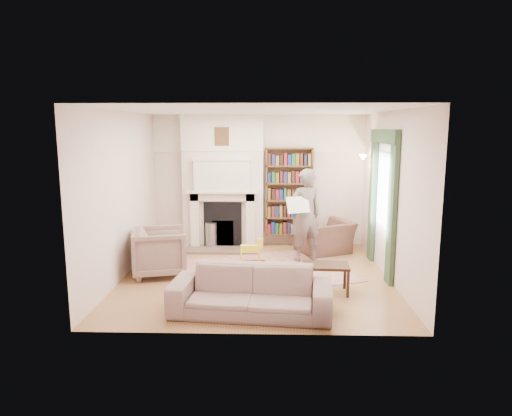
{
  "coord_description": "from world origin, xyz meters",
  "views": [
    {
      "loc": [
        0.23,
        -7.54,
        2.52
      ],
      "look_at": [
        0.0,
        0.25,
        1.15
      ],
      "focal_mm": 32.0,
      "sensor_mm": 36.0,
      "label": 1
    }
  ],
  "objects_px": {
    "armchair_reading": "(324,237)",
    "paraffin_heater": "(211,236)",
    "man_reading": "(305,215)",
    "armchair_left": "(160,252)",
    "rocking_horse": "(250,251)",
    "bookcase": "(289,192)",
    "sofa": "(251,291)",
    "coffee_table": "(325,278)"
  },
  "relations": [
    {
      "from": "bookcase",
      "to": "paraffin_heater",
      "type": "relative_size",
      "value": 3.36
    },
    {
      "from": "man_reading",
      "to": "coffee_table",
      "type": "relative_size",
      "value": 2.54
    },
    {
      "from": "bookcase",
      "to": "man_reading",
      "type": "bearing_deg",
      "value": -77.4
    },
    {
      "from": "sofa",
      "to": "man_reading",
      "type": "height_order",
      "value": "man_reading"
    },
    {
      "from": "armchair_left",
      "to": "rocking_horse",
      "type": "height_order",
      "value": "armchair_left"
    },
    {
      "from": "armchair_left",
      "to": "paraffin_heater",
      "type": "xyz_separation_m",
      "value": [
        0.66,
        1.79,
        -0.13
      ]
    },
    {
      "from": "man_reading",
      "to": "rocking_horse",
      "type": "xyz_separation_m",
      "value": [
        -1.03,
        -0.26,
        -0.64
      ]
    },
    {
      "from": "man_reading",
      "to": "coffee_table",
      "type": "distance_m",
      "value": 1.84
    },
    {
      "from": "armchair_reading",
      "to": "armchair_left",
      "type": "relative_size",
      "value": 1.13
    },
    {
      "from": "rocking_horse",
      "to": "man_reading",
      "type": "bearing_deg",
      "value": 11.34
    },
    {
      "from": "coffee_table",
      "to": "rocking_horse",
      "type": "xyz_separation_m",
      "value": [
        -1.23,
        1.45,
        0.02
      ]
    },
    {
      "from": "sofa",
      "to": "paraffin_heater",
      "type": "distance_m",
      "value": 3.58
    },
    {
      "from": "man_reading",
      "to": "armchair_left",
      "type": "bearing_deg",
      "value": -3.27
    },
    {
      "from": "man_reading",
      "to": "coffee_table",
      "type": "xyz_separation_m",
      "value": [
        0.19,
        -1.71,
        -0.67
      ]
    },
    {
      "from": "armchair_reading",
      "to": "paraffin_heater",
      "type": "xyz_separation_m",
      "value": [
        -2.36,
        0.28,
        -0.05
      ]
    },
    {
      "from": "armchair_left",
      "to": "bookcase",
      "type": "bearing_deg",
      "value": -61.91
    },
    {
      "from": "bookcase",
      "to": "man_reading",
      "type": "distance_m",
      "value": 1.23
    },
    {
      "from": "paraffin_heater",
      "to": "coffee_table",
      "type": "bearing_deg",
      "value": -50.92
    },
    {
      "from": "armchair_left",
      "to": "paraffin_heater",
      "type": "height_order",
      "value": "armchair_left"
    },
    {
      "from": "bookcase",
      "to": "armchair_left",
      "type": "xyz_separation_m",
      "value": [
        -2.31,
        -2.08,
        -0.77
      ]
    },
    {
      "from": "bookcase",
      "to": "coffee_table",
      "type": "distance_m",
      "value": 3.07
    },
    {
      "from": "armchair_reading",
      "to": "armchair_left",
      "type": "bearing_deg",
      "value": 0.82
    },
    {
      "from": "armchair_reading",
      "to": "rocking_horse",
      "type": "xyz_separation_m",
      "value": [
        -1.48,
        -0.86,
        -0.08
      ]
    },
    {
      "from": "sofa",
      "to": "rocking_horse",
      "type": "height_order",
      "value": "sofa"
    },
    {
      "from": "armchair_left",
      "to": "rocking_horse",
      "type": "relative_size",
      "value": 1.61
    },
    {
      "from": "man_reading",
      "to": "rocking_horse",
      "type": "distance_m",
      "value": 1.24
    },
    {
      "from": "bookcase",
      "to": "armchair_left",
      "type": "bearing_deg",
      "value": -138.02
    },
    {
      "from": "man_reading",
      "to": "bookcase",
      "type": "bearing_deg",
      "value": -100.09
    },
    {
      "from": "armchair_left",
      "to": "sofa",
      "type": "distance_m",
      "value": 2.33
    },
    {
      "from": "armchair_reading",
      "to": "rocking_horse",
      "type": "distance_m",
      "value": 1.71
    },
    {
      "from": "sofa",
      "to": "paraffin_heater",
      "type": "xyz_separation_m",
      "value": [
        -0.98,
        3.44,
        -0.04
      ]
    },
    {
      "from": "armchair_reading",
      "to": "rocking_horse",
      "type": "height_order",
      "value": "armchair_reading"
    },
    {
      "from": "armchair_reading",
      "to": "sofa",
      "type": "bearing_deg",
      "value": 40.77
    },
    {
      "from": "bookcase",
      "to": "sofa",
      "type": "xyz_separation_m",
      "value": [
        -0.66,
        -3.73,
        -0.86
      ]
    },
    {
      "from": "coffee_table",
      "to": "rocking_horse",
      "type": "bearing_deg",
      "value": 132.61
    },
    {
      "from": "man_reading",
      "to": "rocking_horse",
      "type": "relative_size",
      "value": 3.18
    },
    {
      "from": "man_reading",
      "to": "paraffin_heater",
      "type": "height_order",
      "value": "man_reading"
    },
    {
      "from": "sofa",
      "to": "paraffin_heater",
      "type": "height_order",
      "value": "sofa"
    },
    {
      "from": "armchair_reading",
      "to": "armchair_left",
      "type": "xyz_separation_m",
      "value": [
        -3.02,
        -1.51,
        0.08
      ]
    },
    {
      "from": "paraffin_heater",
      "to": "sofa",
      "type": "bearing_deg",
      "value": -74.08
    },
    {
      "from": "paraffin_heater",
      "to": "armchair_left",
      "type": "bearing_deg",
      "value": -110.37
    },
    {
      "from": "armchair_reading",
      "to": "paraffin_heater",
      "type": "distance_m",
      "value": 2.37
    }
  ]
}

